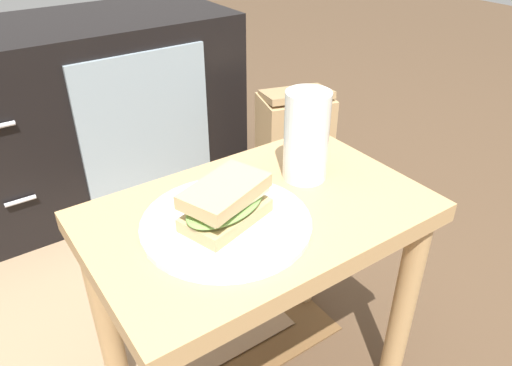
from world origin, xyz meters
TOP-DOWN VIEW (x-y plane):
  - side_table at (0.00, 0.00)m, footprint 0.56×0.36m
  - tv_cabinet at (-0.01, 0.95)m, footprint 0.96×0.46m
  - area_rug at (-0.23, 0.42)m, footprint 0.96×0.82m
  - plate at (-0.07, -0.01)m, footprint 0.27×0.27m
  - sandwich_front at (-0.07, -0.01)m, footprint 0.17×0.13m
  - beer_glass at (0.13, 0.04)m, footprint 0.08×0.08m
  - paper_bag at (0.50, 0.51)m, footprint 0.24×0.21m

SIDE VIEW (x-z plane):
  - area_rug at x=-0.23m, z-range 0.00..0.01m
  - paper_bag at x=0.50m, z-range -0.01..0.40m
  - tv_cabinet at x=-0.01m, z-range 0.00..0.58m
  - side_table at x=0.00m, z-range 0.14..0.60m
  - plate at x=-0.07m, z-range 0.46..0.47m
  - sandwich_front at x=-0.07m, z-range 0.47..0.54m
  - beer_glass at x=0.13m, z-range 0.46..0.62m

